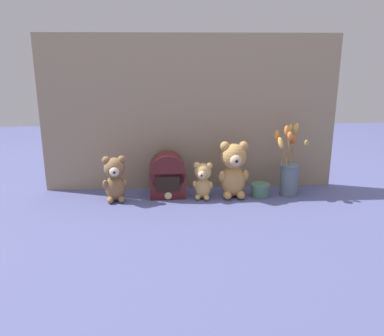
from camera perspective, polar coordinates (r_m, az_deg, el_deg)
ground_plane at (r=1.97m, az=0.03°, el=-4.27°), size 4.00×4.00×0.00m
backdrop_wall at (r=2.04m, az=-0.25°, el=7.61°), size 1.47×0.02×0.77m
teddy_bear_large at (r=1.96m, az=5.85°, el=-0.05°), size 0.15×0.14×0.28m
teddy_bear_medium at (r=1.93m, az=-10.77°, el=-1.37°), size 0.12×0.11×0.22m
teddy_bear_small at (r=1.94m, az=1.53°, el=-1.67°), size 0.10×0.09×0.18m
flower_vase at (r=2.04m, az=13.48°, el=-0.60°), size 0.17×0.13×0.35m
vintage_radio at (r=1.98m, az=-3.46°, el=-1.11°), size 0.18×0.13×0.22m
decorative_tin_tall at (r=2.02m, az=9.56°, el=-3.04°), size 0.09×0.09×0.06m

